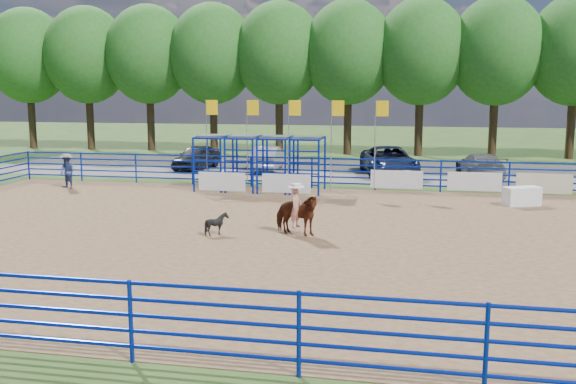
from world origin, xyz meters
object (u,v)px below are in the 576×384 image
Objects in this scene: car_b at (267,158)px; car_c at (389,161)px; announcer_table at (522,196)px; calf at (217,224)px; car_a at (197,157)px; spectator_cowboy at (67,171)px; car_d at (480,165)px; horse_and_rider at (296,210)px.

car_c is (7.04, -0.79, 0.08)m from car_b.
announcer_table is 13.00m from calf.
car_c reaches higher than announcer_table.
car_a is at bearing 22.75° from calf.
calf is 12.78m from spectator_cowboy.
spectator_cowboy reaches higher than car_c.
car_a is at bearing -2.26° from car_b.
car_a is 0.91× the size of car_d.
car_c reaches higher than car_b.
calf is 0.18× the size of car_a.
car_d is at bearing 96.30° from announcer_table.
car_b is at bearing 106.40° from horse_and_rider.
spectator_cowboy reaches higher than announcer_table.
announcer_table is 0.35× the size of car_a.
car_b is at bearing 6.06° from car_a.
horse_and_rider is 0.57× the size of car_a.
horse_and_rider is 15.31m from car_c.
car_c is at bearing 27.11° from spectator_cowboy.
horse_and_rider reaches higher than calf.
car_a is 11.33m from car_c.
spectator_cowboy is 0.39× the size of car_a.
announcer_table is at bearing -53.44° from calf.
car_d reaches higher than announcer_table.
car_a is at bearing -10.97° from car_d.
car_d is at bearing -30.56° from calf.
horse_and_rider is at bearing -139.06° from announcer_table.
announcer_table is 0.60× the size of horse_and_rider.
horse_and_rider reaches higher than car_c.
calf is 17.53m from car_a.
calf is 0.13× the size of car_c.
calf is at bearing 49.61° from car_d.
car_b is 7.09m from car_c.
car_d is (19.68, 7.61, -0.16)m from spectator_cowboy.
car_c is 4.82m from car_d.
announcer_table is 10.70m from horse_and_rider.
car_c is 1.24× the size of car_d.
horse_and_rider is 14.59m from spectator_cowboy.
spectator_cowboy is at bearing 149.00° from horse_and_rider.
spectator_cowboy reaches higher than car_d.
spectator_cowboy is at bearing -108.31° from car_a.
car_b reaches higher than announcer_table.
spectator_cowboy is 11.48m from car_b.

